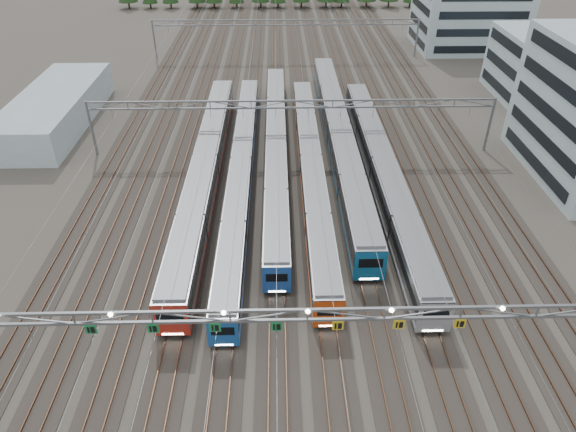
{
  "coord_description": "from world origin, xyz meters",
  "views": [
    {
      "loc": [
        -1.98,
        -26.59,
        34.05
      ],
      "look_at": [
        -1.01,
        18.37,
        3.5
      ],
      "focal_mm": 32.0,
      "sensor_mm": 36.0,
      "label": 1
    }
  ],
  "objects_px": {
    "train_b": "(241,168)",
    "train_f": "(382,170)",
    "gantry_far": "(286,27)",
    "depot_bldg_north": "(469,15)",
    "gantry_mid": "(292,111)",
    "gantry_near": "(307,318)",
    "west_shed": "(56,109)",
    "depot_bldg_mid": "(541,65)",
    "train_c": "(276,146)",
    "train_e": "(339,135)",
    "train_a": "(206,167)",
    "train_d": "(311,166)"
  },
  "relations": [
    {
      "from": "train_f",
      "to": "train_c",
      "type": "bearing_deg",
      "value": 151.47
    },
    {
      "from": "train_f",
      "to": "gantry_far",
      "type": "bearing_deg",
      "value": 101.66
    },
    {
      "from": "train_b",
      "to": "train_e",
      "type": "bearing_deg",
      "value": 33.4
    },
    {
      "from": "train_b",
      "to": "train_e",
      "type": "relative_size",
      "value": 0.97
    },
    {
      "from": "train_f",
      "to": "west_shed",
      "type": "relative_size",
      "value": 1.75
    },
    {
      "from": "train_b",
      "to": "gantry_mid",
      "type": "distance_m",
      "value": 11.46
    },
    {
      "from": "train_b",
      "to": "gantry_mid",
      "type": "xyz_separation_m",
      "value": [
        6.75,
        8.14,
        4.41
      ]
    },
    {
      "from": "depot_bldg_north",
      "to": "train_f",
      "type": "bearing_deg",
      "value": -115.65
    },
    {
      "from": "train_a",
      "to": "train_b",
      "type": "distance_m",
      "value": 4.53
    },
    {
      "from": "train_a",
      "to": "west_shed",
      "type": "bearing_deg",
      "value": 143.14
    },
    {
      "from": "gantry_near",
      "to": "west_shed",
      "type": "bearing_deg",
      "value": 126.02
    },
    {
      "from": "train_f",
      "to": "gantry_mid",
      "type": "bearing_deg",
      "value": 139.77
    },
    {
      "from": "train_b",
      "to": "depot_bldg_north",
      "type": "height_order",
      "value": "depot_bldg_north"
    },
    {
      "from": "train_c",
      "to": "gantry_near",
      "type": "relative_size",
      "value": 1.0
    },
    {
      "from": "train_b",
      "to": "gantry_far",
      "type": "bearing_deg",
      "value": 82.76
    },
    {
      "from": "gantry_near",
      "to": "west_shed",
      "type": "distance_m",
      "value": 63.26
    },
    {
      "from": "west_shed",
      "to": "train_d",
      "type": "bearing_deg",
      "value": -25.6
    },
    {
      "from": "train_e",
      "to": "gantry_mid",
      "type": "height_order",
      "value": "gantry_mid"
    },
    {
      "from": "train_d",
      "to": "train_e",
      "type": "xyz_separation_m",
      "value": [
        4.5,
        8.73,
        0.27
      ]
    },
    {
      "from": "train_f",
      "to": "west_shed",
      "type": "bearing_deg",
      "value": 157.12
    },
    {
      "from": "train_b",
      "to": "gantry_far",
      "type": "distance_m",
      "value": 53.75
    },
    {
      "from": "train_a",
      "to": "gantry_far",
      "type": "distance_m",
      "value": 54.83
    },
    {
      "from": "train_c",
      "to": "depot_bldg_north",
      "type": "bearing_deg",
      "value": 51.59
    },
    {
      "from": "train_b",
      "to": "west_shed",
      "type": "distance_m",
      "value": 35.89
    },
    {
      "from": "train_d",
      "to": "train_e",
      "type": "relative_size",
      "value": 0.91
    },
    {
      "from": "train_c",
      "to": "depot_bldg_mid",
      "type": "relative_size",
      "value": 3.53
    },
    {
      "from": "gantry_far",
      "to": "depot_bldg_north",
      "type": "xyz_separation_m",
      "value": [
        40.93,
        7.29,
        0.59
      ]
    },
    {
      "from": "train_e",
      "to": "gantry_near",
      "type": "height_order",
      "value": "gantry_near"
    },
    {
      "from": "train_b",
      "to": "train_d",
      "type": "xyz_separation_m",
      "value": [
        9.0,
        0.18,
        0.08
      ]
    },
    {
      "from": "train_c",
      "to": "train_e",
      "type": "distance_m",
      "value": 9.47
    },
    {
      "from": "gantry_mid",
      "to": "west_shed",
      "type": "bearing_deg",
      "value": 163.63
    },
    {
      "from": "train_f",
      "to": "gantry_mid",
      "type": "relative_size",
      "value": 0.93
    },
    {
      "from": "train_b",
      "to": "gantry_near",
      "type": "distance_m",
      "value": 33.07
    },
    {
      "from": "train_d",
      "to": "west_shed",
      "type": "height_order",
      "value": "west_shed"
    },
    {
      "from": "train_a",
      "to": "depot_bldg_mid",
      "type": "distance_m",
      "value": 62.93
    },
    {
      "from": "depot_bldg_north",
      "to": "depot_bldg_mid",
      "type": "bearing_deg",
      "value": -84.2
    },
    {
      "from": "west_shed",
      "to": "depot_bldg_north",
      "type": "bearing_deg",
      "value": 27.92
    },
    {
      "from": "train_b",
      "to": "depot_bldg_north",
      "type": "distance_m",
      "value": 77.13
    },
    {
      "from": "gantry_mid",
      "to": "train_c",
      "type": "bearing_deg",
      "value": -135.94
    },
    {
      "from": "depot_bldg_north",
      "to": "train_e",
      "type": "bearing_deg",
      "value": -123.56
    },
    {
      "from": "train_f",
      "to": "depot_bldg_mid",
      "type": "xyz_separation_m",
      "value": [
        32.83,
        30.82,
        3.34
      ]
    },
    {
      "from": "train_a",
      "to": "train_b",
      "type": "relative_size",
      "value": 0.94
    },
    {
      "from": "train_f",
      "to": "train_b",
      "type": "bearing_deg",
      "value": 175.63
    },
    {
      "from": "train_a",
      "to": "depot_bldg_north",
      "type": "height_order",
      "value": "depot_bldg_north"
    },
    {
      "from": "train_b",
      "to": "train_f",
      "type": "bearing_deg",
      "value": -4.37
    },
    {
      "from": "gantry_near",
      "to": "gantry_far",
      "type": "distance_m",
      "value": 85.12
    },
    {
      "from": "train_a",
      "to": "train_e",
      "type": "relative_size",
      "value": 0.92
    },
    {
      "from": "depot_bldg_mid",
      "to": "depot_bldg_north",
      "type": "height_order",
      "value": "depot_bldg_north"
    },
    {
      "from": "depot_bldg_mid",
      "to": "train_d",
      "type": "bearing_deg",
      "value": -145.02
    },
    {
      "from": "train_d",
      "to": "gantry_near",
      "type": "height_order",
      "value": "gantry_near"
    }
  ]
}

